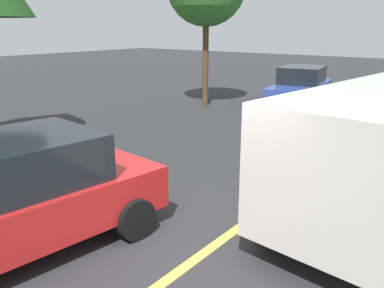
{
  "coord_description": "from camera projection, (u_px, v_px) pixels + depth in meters",
  "views": [
    {
      "loc": [
        -4.38,
        -2.98,
        3.11
      ],
      "look_at": [
        0.61,
        0.82,
        1.29
      ],
      "focal_mm": 38.23,
      "sensor_mm": 36.0,
      "label": 1
    }
  ],
  "objects": [
    {
      "name": "ground_plane",
      "position": [
        211.0,
        248.0,
        5.95
      ],
      "size": [
        80.0,
        80.0,
        0.0
      ],
      "primitive_type": "plane",
      "color": "#2D2D30"
    },
    {
      "name": "lane_marking_centre",
      "position": [
        296.0,
        186.0,
        8.24
      ],
      "size": [
        28.0,
        0.16,
        0.01
      ],
      "primitive_type": "cube",
      "color": "#E0D14C"
    },
    {
      "name": "car_blue_mid_road",
      "position": [
        300.0,
        87.0,
        15.92
      ],
      "size": [
        4.39,
        2.56,
        1.6
      ],
      "color": "#2D479E",
      "rests_on": "ground_plane"
    },
    {
      "name": "car_red_far_lane",
      "position": [
        11.0,
        197.0,
        5.66
      ],
      "size": [
        4.51,
        2.53,
        1.66
      ],
      "color": "red",
      "rests_on": "ground_plane"
    }
  ]
}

